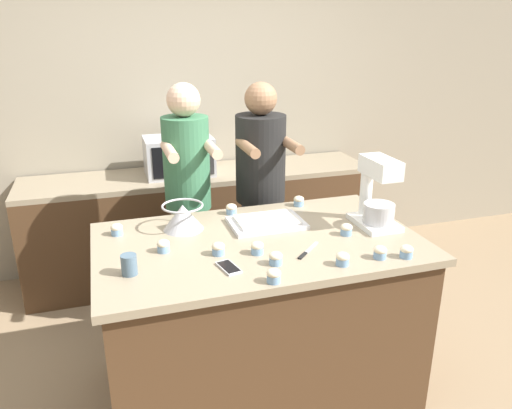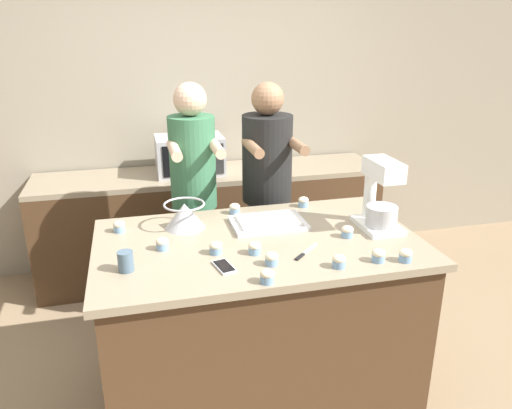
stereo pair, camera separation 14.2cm
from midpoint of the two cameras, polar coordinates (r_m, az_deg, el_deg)
The scene contains 25 objects.
ground_plane at distance 3.13m, azimuth -1.09°, elevation -20.20°, with size 16.00×16.00×0.00m, color #937A5B.
back_wall at distance 4.31m, azimuth -8.54°, elevation 10.82°, with size 10.00×0.06×2.70m.
island_counter at distance 2.85m, azimuth -1.15°, elevation -12.83°, with size 1.69×1.01×0.95m.
back_counter at distance 4.22m, azimuth -7.13°, elevation -2.14°, with size 2.80×0.60×0.89m.
person_left at distance 3.28m, azimuth -8.93°, elevation -0.14°, with size 0.31×0.49×1.69m.
person_right at distance 3.39m, azimuth -0.67°, elevation 0.40°, with size 0.34×0.51×1.68m.
stand_mixer at distance 2.81m, azimuth 12.24°, elevation 0.90°, with size 0.20×0.30×0.39m.
mixing_bowl at distance 2.76m, azimuth -9.81°, elevation -1.34°, with size 0.23×0.23×0.14m.
baking_tray at distance 2.80m, azimuth -0.22°, elevation -2.03°, with size 0.41×0.28×0.04m.
microwave_oven at distance 4.01m, azimuth -9.81°, elevation 5.48°, with size 0.53×0.36×0.30m.
cell_phone at distance 2.33m, azimuth -4.91°, elevation -7.20°, with size 0.10×0.16×0.01m.
drinking_glass at distance 2.35m, azimuth -16.00°, elevation -6.65°, with size 0.07×0.07×0.10m.
knife at distance 2.49m, azimuth 4.24°, elevation -5.40°, with size 0.17×0.16×0.01m.
cupcake_0 at distance 3.10m, azimuth 3.61°, elevation 0.41°, with size 0.06×0.06×0.06m.
cupcake_1 at distance 2.79m, azimuth -17.04°, elevation -2.74°, with size 0.06×0.06×0.06m.
cupcake_2 at distance 2.46m, azimuth -1.52°, elevation -4.99°, with size 0.06×0.06×0.06m.
cupcake_3 at distance 2.51m, azimuth 15.27°, elevation -5.21°, with size 0.06×0.06×0.06m.
cupcake_4 at distance 2.97m, azimuth -4.21°, elevation -0.52°, with size 0.06×0.06×0.06m.
cupcake_5 at distance 2.47m, azimuth 12.40°, elevation -5.36°, with size 0.06×0.06×0.06m.
cupcake_6 at distance 2.20m, azimuth 0.18°, elevation -8.16°, with size 0.06×0.06×0.06m.
cupcake_7 at distance 2.46m, azimuth -5.99°, elevation -5.05°, with size 0.06×0.06×0.06m.
cupcake_8 at distance 2.53m, azimuth -12.14°, elevation -4.66°, with size 0.06×0.06×0.06m.
cupcake_9 at distance 2.35m, azimuth 0.54°, elevation -6.17°, with size 0.06×0.06×0.06m.
cupcake_10 at distance 2.37m, azimuth 8.18°, elevation -6.18°, with size 0.06×0.06×0.06m.
cupcake_11 at distance 2.70m, azimuth 8.82°, elevation -2.83°, with size 0.06×0.06×0.06m.
Camera 1 is at (-0.73, -2.28, 2.02)m, focal length 35.00 mm.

